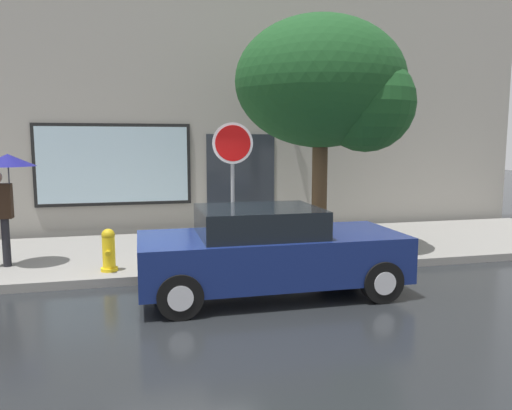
{
  "coord_description": "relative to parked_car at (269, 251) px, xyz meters",
  "views": [
    {
      "loc": [
        -0.71,
        -7.29,
        2.41
      ],
      "look_at": [
        1.47,
        1.8,
        1.2
      ],
      "focal_mm": 34.47,
      "sensor_mm": 36.0,
      "label": 1
    }
  ],
  "objects": [
    {
      "name": "ground_plane",
      "position": [
        -1.26,
        -0.03,
        -0.69
      ],
      "size": [
        60.0,
        60.0,
        0.0
      ],
      "primitive_type": "plane",
      "color": "black"
    },
    {
      "name": "sidewalk",
      "position": [
        -1.26,
        2.97,
        -0.62
      ],
      "size": [
        20.0,
        4.0,
        0.15
      ],
      "primitive_type": "cube",
      "color": "gray",
      "rests_on": "ground"
    },
    {
      "name": "building_facade",
      "position": [
        -1.27,
        5.47,
        2.78
      ],
      "size": [
        20.0,
        0.67,
        7.0
      ],
      "color": "#9E998E",
      "rests_on": "ground"
    },
    {
      "name": "parked_car",
      "position": [
        0.0,
        0.0,
        0.0
      ],
      "size": [
        4.11,
        1.81,
        1.39
      ],
      "color": "navy",
      "rests_on": "ground"
    },
    {
      "name": "fire_hydrant",
      "position": [
        -2.52,
        1.47,
        -0.18
      ],
      "size": [
        0.3,
        0.44,
        0.75
      ],
      "color": "yellow",
      "rests_on": "sidewalk"
    },
    {
      "name": "pedestrian_with_umbrella",
      "position": [
        -4.31,
        2.24,
        1.05
      ],
      "size": [
        0.97,
        0.95,
        2.04
      ],
      "color": "black",
      "rests_on": "sidewalk"
    },
    {
      "name": "street_tree",
      "position": [
        1.88,
        2.24,
        2.81
      ],
      "size": [
        3.54,
        3.01,
        4.79
      ],
      "color": "#4C3823",
      "rests_on": "sidewalk"
    },
    {
      "name": "stop_sign",
      "position": [
        -0.27,
        1.62,
        1.3
      ],
      "size": [
        0.76,
        0.1,
        2.61
      ],
      "color": "gray",
      "rests_on": "sidewalk"
    }
  ]
}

